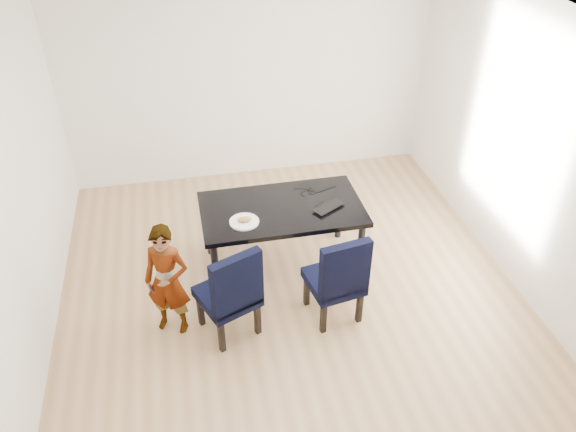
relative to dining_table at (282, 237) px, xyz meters
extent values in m
cube|color=tan|center=(0.00, -0.50, -0.38)|extent=(4.50, 5.00, 0.01)
cube|color=white|center=(0.00, -0.50, 2.33)|extent=(4.50, 5.00, 0.01)
cube|color=white|center=(0.00, 2.00, 0.98)|extent=(4.50, 0.01, 2.70)
cube|color=silver|center=(-2.25, -0.50, 0.98)|extent=(0.01, 5.00, 2.70)
cube|color=white|center=(2.25, -0.50, 0.98)|extent=(0.01, 5.00, 2.70)
cube|color=black|center=(0.00, 0.00, 0.00)|extent=(1.60, 0.90, 0.75)
cube|color=black|center=(-0.66, -0.78, 0.12)|extent=(0.63, 0.64, 0.98)
cube|color=black|center=(0.33, -0.78, 0.11)|extent=(0.54, 0.55, 0.97)
imported|color=#D76212|center=(-1.16, -0.65, 0.19)|extent=(0.48, 0.41, 1.13)
cylinder|color=white|center=(-0.40, -0.18, 0.38)|extent=(0.35, 0.35, 0.02)
ellipsoid|color=#B1773F|center=(-0.40, -0.19, 0.42)|extent=(0.15, 0.10, 0.06)
imported|color=black|center=(0.42, -0.08, 0.39)|extent=(0.40, 0.35, 0.03)
torus|color=black|center=(0.31, 0.19, 0.38)|extent=(0.15, 0.15, 0.01)
camera|label=1|loc=(-0.89, -4.47, 3.51)|focal=35.00mm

